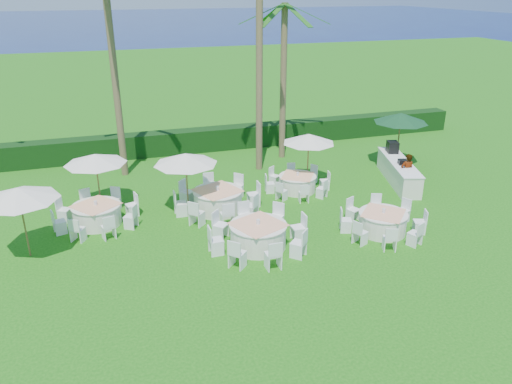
{
  "coord_description": "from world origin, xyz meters",
  "views": [
    {
      "loc": [
        -3.38,
        -13.92,
        8.48
      ],
      "look_at": [
        1.78,
        2.45,
        1.3
      ],
      "focal_mm": 35.0,
      "sensor_mm": 36.0,
      "label": 1
    }
  ],
  "objects_px": {
    "umbrella_green": "(401,118)",
    "banquet_table_e": "(218,200)",
    "umbrella_c": "(95,159)",
    "banquet_table_b": "(258,235)",
    "umbrella_d": "(309,139)",
    "umbrella_a": "(18,194)",
    "banquet_table_c": "(383,222)",
    "banquet_table_d": "(97,214)",
    "buffet_table": "(398,170)",
    "umbrella_b": "(186,159)",
    "staff_person": "(407,172)",
    "banquet_table_f": "(297,183)"
  },
  "relations": [
    {
      "from": "umbrella_green",
      "to": "banquet_table_e",
      "type": "bearing_deg",
      "value": -165.42
    },
    {
      "from": "banquet_table_d",
      "to": "staff_person",
      "type": "bearing_deg",
      "value": -1.96
    },
    {
      "from": "buffet_table",
      "to": "banquet_table_c",
      "type": "bearing_deg",
      "value": -127.96
    },
    {
      "from": "banquet_table_d",
      "to": "buffet_table",
      "type": "height_order",
      "value": "buffet_table"
    },
    {
      "from": "banquet_table_c",
      "to": "banquet_table_d",
      "type": "height_order",
      "value": "banquet_table_d"
    },
    {
      "from": "banquet_table_d",
      "to": "umbrella_a",
      "type": "xyz_separation_m",
      "value": [
        -2.24,
        -1.81,
        1.84
      ]
    },
    {
      "from": "banquet_table_b",
      "to": "banquet_table_e",
      "type": "distance_m",
      "value": 3.43
    },
    {
      "from": "banquet_table_e",
      "to": "banquet_table_f",
      "type": "height_order",
      "value": "banquet_table_e"
    },
    {
      "from": "banquet_table_d",
      "to": "umbrella_a",
      "type": "distance_m",
      "value": 3.41
    },
    {
      "from": "banquet_table_c",
      "to": "umbrella_d",
      "type": "height_order",
      "value": "umbrella_d"
    },
    {
      "from": "banquet_table_f",
      "to": "umbrella_a",
      "type": "relative_size",
      "value": 1.13
    },
    {
      "from": "buffet_table",
      "to": "umbrella_c",
      "type": "bearing_deg",
      "value": 175.36
    },
    {
      "from": "banquet_table_d",
      "to": "umbrella_d",
      "type": "height_order",
      "value": "umbrella_d"
    },
    {
      "from": "umbrella_c",
      "to": "umbrella_a",
      "type": "bearing_deg",
      "value": -125.64
    },
    {
      "from": "banquet_table_d",
      "to": "umbrella_d",
      "type": "xyz_separation_m",
      "value": [
        9.21,
        1.38,
        1.75
      ]
    },
    {
      "from": "umbrella_c",
      "to": "staff_person",
      "type": "distance_m",
      "value": 13.21
    },
    {
      "from": "umbrella_b",
      "to": "umbrella_green",
      "type": "height_order",
      "value": "umbrella_green"
    },
    {
      "from": "umbrella_b",
      "to": "umbrella_green",
      "type": "relative_size",
      "value": 0.92
    },
    {
      "from": "banquet_table_b",
      "to": "banquet_table_d",
      "type": "relative_size",
      "value": 1.1
    },
    {
      "from": "umbrella_b",
      "to": "umbrella_c",
      "type": "distance_m",
      "value": 3.65
    },
    {
      "from": "banquet_table_e",
      "to": "banquet_table_b",
      "type": "bearing_deg",
      "value": -79.51
    },
    {
      "from": "umbrella_b",
      "to": "umbrella_d",
      "type": "relative_size",
      "value": 1.04
    },
    {
      "from": "banquet_table_e",
      "to": "umbrella_d",
      "type": "xyz_separation_m",
      "value": [
        4.54,
        1.53,
        1.71
      ]
    },
    {
      "from": "banquet_table_b",
      "to": "umbrella_c",
      "type": "xyz_separation_m",
      "value": [
        -5.13,
        5.06,
        1.65
      ]
    },
    {
      "from": "umbrella_a",
      "to": "umbrella_c",
      "type": "relative_size",
      "value": 1.04
    },
    {
      "from": "umbrella_d",
      "to": "buffet_table",
      "type": "height_order",
      "value": "umbrella_d"
    },
    {
      "from": "umbrella_a",
      "to": "banquet_table_c",
      "type": "bearing_deg",
      "value": -9.45
    },
    {
      "from": "umbrella_c",
      "to": "banquet_table_e",
      "type": "bearing_deg",
      "value": -20.52
    },
    {
      "from": "umbrella_b",
      "to": "umbrella_green",
      "type": "bearing_deg",
      "value": 12.04
    },
    {
      "from": "banquet_table_c",
      "to": "buffet_table",
      "type": "height_order",
      "value": "buffet_table"
    },
    {
      "from": "umbrella_b",
      "to": "staff_person",
      "type": "distance_m",
      "value": 9.78
    },
    {
      "from": "banquet_table_b",
      "to": "umbrella_green",
      "type": "bearing_deg",
      "value": 32.83
    },
    {
      "from": "banquet_table_f",
      "to": "umbrella_b",
      "type": "xyz_separation_m",
      "value": [
        -4.99,
        -0.73,
        1.87
      ]
    },
    {
      "from": "banquet_table_e",
      "to": "umbrella_green",
      "type": "bearing_deg",
      "value": 14.58
    },
    {
      "from": "banquet_table_b",
      "to": "banquet_table_d",
      "type": "distance_m",
      "value": 6.36
    },
    {
      "from": "banquet_table_b",
      "to": "umbrella_d",
      "type": "bearing_deg",
      "value": 51.42
    },
    {
      "from": "banquet_table_d",
      "to": "buffet_table",
      "type": "relative_size",
      "value": 0.72
    },
    {
      "from": "banquet_table_e",
      "to": "umbrella_b",
      "type": "xyz_separation_m",
      "value": [
        -1.17,
        0.21,
        1.79
      ]
    },
    {
      "from": "banquet_table_d",
      "to": "umbrella_a",
      "type": "bearing_deg",
      "value": -141.07
    },
    {
      "from": "umbrella_a",
      "to": "banquet_table_f",
      "type": "bearing_deg",
      "value": 13.62
    },
    {
      "from": "banquet_table_c",
      "to": "umbrella_c",
      "type": "distance_m",
      "value": 11.33
    },
    {
      "from": "umbrella_c",
      "to": "umbrella_b",
      "type": "bearing_deg",
      "value": -23.87
    },
    {
      "from": "umbrella_b",
      "to": "umbrella_green",
      "type": "xyz_separation_m",
      "value": [
        10.98,
        2.34,
        0.21
      ]
    },
    {
      "from": "banquet_table_d",
      "to": "banquet_table_e",
      "type": "height_order",
      "value": "banquet_table_e"
    },
    {
      "from": "umbrella_d",
      "to": "umbrella_green",
      "type": "bearing_deg",
      "value": 10.95
    },
    {
      "from": "banquet_table_b",
      "to": "staff_person",
      "type": "bearing_deg",
      "value": 21.35
    },
    {
      "from": "banquet_table_b",
      "to": "umbrella_a",
      "type": "xyz_separation_m",
      "value": [
        -7.53,
        1.72,
        1.8
      ]
    },
    {
      "from": "banquet_table_d",
      "to": "buffet_table",
      "type": "xyz_separation_m",
      "value": [
        13.35,
        0.47,
        0.12
      ]
    },
    {
      "from": "umbrella_d",
      "to": "umbrella_green",
      "type": "height_order",
      "value": "umbrella_green"
    },
    {
      "from": "banquet_table_c",
      "to": "banquet_table_d",
      "type": "distance_m",
      "value": 10.7
    }
  ]
}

